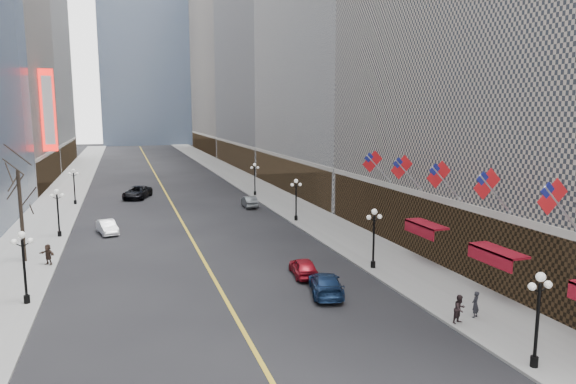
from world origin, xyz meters
TOP-DOWN VIEW (x-y plane):
  - sidewalk_east at (14.00, 70.00)m, footprint 6.00×230.00m
  - sidewalk_west at (-14.00, 70.00)m, footprint 6.00×230.00m
  - lane_line at (0.00, 80.00)m, footprint 0.25×200.00m
  - bldg_east_c at (29.88, 106.00)m, footprint 26.60×40.60m
  - bldg_east_d at (29.90, 149.00)m, footprint 26.60×46.60m
  - streetlamp_east_0 at (11.80, 14.00)m, footprint 1.26×0.44m
  - streetlamp_east_1 at (11.80, 30.00)m, footprint 1.26×0.44m
  - streetlamp_east_2 at (11.80, 48.00)m, footprint 1.26×0.44m
  - streetlamp_east_3 at (11.80, 66.00)m, footprint 1.26×0.44m
  - streetlamp_west_1 at (-11.80, 30.00)m, footprint 1.26×0.44m
  - streetlamp_west_2 at (-11.80, 48.00)m, footprint 1.26×0.44m
  - streetlamp_west_3 at (-11.80, 66.00)m, footprint 1.26×0.44m
  - flag_1 at (15.31, 17.00)m, footprint 2.87×0.12m
  - flag_2 at (15.31, 22.00)m, footprint 2.87×0.12m
  - flag_3 at (15.31, 27.00)m, footprint 2.87×0.12m
  - flag_4 at (15.31, 32.00)m, footprint 2.87×0.12m
  - flag_5 at (15.31, 37.00)m, footprint 2.87×0.12m
  - awning_b at (16.11, 22.00)m, footprint 1.40×4.00m
  - awning_c at (16.11, 30.00)m, footprint 1.40×4.00m
  - theatre_marquee at (-15.88, 80.00)m, footprint 2.00×0.55m
  - tree_west_far at (-13.50, 40.00)m, footprint 3.60×3.60m
  - car_nb_mid at (-7.53, 48.35)m, footprint 2.29×4.26m
  - car_nb_far at (-4.11, 69.01)m, footprint 4.63×6.62m
  - car_sb_near at (6.42, 26.19)m, footprint 3.13×5.16m
  - car_sb_mid at (6.28, 30.18)m, footprint 2.04×4.11m
  - car_sb_far at (9.00, 57.84)m, footprint 1.64×4.29m
  - ped_ne_corner at (12.95, 19.68)m, footprint 0.69×0.62m
  - ped_east_walk at (11.60, 19.28)m, footprint 0.88×0.63m
  - ped_west_far at (-11.60, 38.41)m, footprint 1.40×1.30m

SIDE VIEW (x-z plane):
  - lane_line at x=0.00m, z-range 0.00..0.02m
  - sidewalk_east at x=14.00m, z-range 0.00..0.15m
  - sidewalk_west at x=-14.00m, z-range 0.00..0.15m
  - car_nb_mid at x=-7.53m, z-range 0.00..1.33m
  - car_sb_mid at x=6.28m, z-range 0.00..1.34m
  - car_sb_far at x=9.00m, z-range 0.00..1.40m
  - car_sb_near at x=6.42m, z-range 0.00..1.40m
  - car_nb_far at x=-4.11m, z-range 0.00..1.68m
  - ped_ne_corner at x=12.95m, z-range 0.15..1.69m
  - ped_west_far at x=-11.60m, z-range 0.15..1.76m
  - ped_east_walk at x=11.60m, z-range 0.15..1.77m
  - streetlamp_east_0 at x=11.80m, z-range 0.64..5.16m
  - streetlamp_east_1 at x=11.80m, z-range 0.64..5.16m
  - streetlamp_east_2 at x=11.80m, z-range 0.64..5.16m
  - streetlamp_east_3 at x=11.80m, z-range 0.64..5.16m
  - streetlamp_west_1 at x=-11.80m, z-range 0.64..5.16m
  - streetlamp_west_2 at x=-11.80m, z-range 0.64..5.16m
  - streetlamp_west_3 at x=-11.80m, z-range 0.64..5.16m
  - awning_b at x=16.11m, z-range 2.62..3.54m
  - awning_c at x=16.11m, z-range 2.62..3.54m
  - tree_west_far at x=-13.50m, z-range 2.28..10.20m
  - flag_1 at x=15.31m, z-range 5.85..8.72m
  - flag_2 at x=15.31m, z-range 5.85..8.72m
  - flag_3 at x=15.31m, z-range 5.85..8.72m
  - flag_4 at x=15.31m, z-range 5.85..8.72m
  - flag_5 at x=15.31m, z-range 5.85..8.72m
  - theatre_marquee at x=-15.88m, z-range 6.00..18.00m
  - bldg_east_c at x=29.88m, z-range -0.22..48.58m
  - bldg_east_d at x=29.90m, z-range -0.23..62.57m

